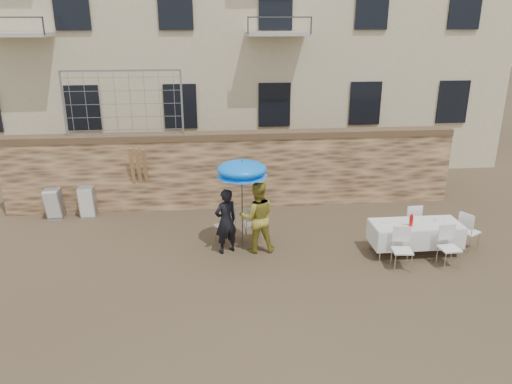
{
  "coord_description": "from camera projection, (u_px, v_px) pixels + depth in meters",
  "views": [
    {
      "loc": [
        -0.7,
        -9.03,
        5.42
      ],
      "look_at": [
        0.4,
        2.2,
        1.4
      ],
      "focal_mm": 35.0,
      "sensor_mm": 36.0,
      "label": 1
    }
  ],
  "objects": [
    {
      "name": "table_chair_front_left",
      "position": [
        402.0,
        250.0,
        11.11
      ],
      "size": [
        0.53,
        0.53,
        0.96
      ],
      "primitive_type": null,
      "rotation": [
        0.0,
        0.0,
        -0.12
      ],
      "color": "white",
      "rests_on": "ground"
    },
    {
      "name": "stone_wall",
      "position": [
        233.0,
        170.0,
        14.66
      ],
      "size": [
        13.0,
        0.5,
        2.2
      ],
      "primitive_type": "cube",
      "color": "#936D49",
      "rests_on": "ground"
    },
    {
      "name": "table_chair_side",
      "position": [
        469.0,
        230.0,
        12.09
      ],
      "size": [
        0.65,
        0.65,
        0.96
      ],
      "primitive_type": null,
      "rotation": [
        0.0,
        0.0,
        2.07
      ],
      "color": "white",
      "rests_on": "ground"
    },
    {
      "name": "chair_stack_right",
      "position": [
        89.0,
        200.0,
        14.18
      ],
      "size": [
        0.46,
        0.47,
        0.92
      ],
      "primitive_type": null,
      "color": "white",
      "rests_on": "ground"
    },
    {
      "name": "chair_stack_left",
      "position": [
        56.0,
        201.0,
        14.1
      ],
      "size": [
        0.46,
        0.55,
        0.92
      ],
      "primitive_type": null,
      "color": "white",
      "rests_on": "ground"
    },
    {
      "name": "couple_chair_left",
      "position": [
        225.0,
        224.0,
        12.44
      ],
      "size": [
        0.66,
        0.66,
        0.96
      ],
      "primitive_type": null,
      "rotation": [
        0.0,
        0.0,
        3.7
      ],
      "color": "white",
      "rests_on": "ground"
    },
    {
      "name": "banquet_table",
      "position": [
        416.0,
        225.0,
        11.79
      ],
      "size": [
        2.1,
        0.85,
        0.78
      ],
      "color": "white",
      "rests_on": "ground"
    },
    {
      "name": "umbrella",
      "position": [
        242.0,
        172.0,
        11.55
      ],
      "size": [
        1.22,
        1.22,
        2.1
      ],
      "color": "#3F3F44",
      "rests_on": "ground"
    },
    {
      "name": "ground",
      "position": [
        247.0,
        291.0,
        10.35
      ],
      "size": [
        80.0,
        80.0,
        0.0
      ],
      "primitive_type": "plane",
      "color": "brown",
      "rests_on": "ground"
    },
    {
      "name": "chain_link_fence",
      "position": [
        123.0,
        104.0,
        13.72
      ],
      "size": [
        3.2,
        0.06,
        1.8
      ],
      "primitive_type": null,
      "color": "gray",
      "rests_on": "stone_wall"
    },
    {
      "name": "table_chair_back",
      "position": [
        410.0,
        221.0,
        12.64
      ],
      "size": [
        0.52,
        0.52,
        0.96
      ],
      "primitive_type": null,
      "rotation": [
        0.0,
        0.0,
        3.22
      ],
      "color": "white",
      "rests_on": "ground"
    },
    {
      "name": "man_suit",
      "position": [
        226.0,
        221.0,
        11.82
      ],
      "size": [
        0.7,
        0.61,
        1.6
      ],
      "primitive_type": "imported",
      "rotation": [
        0.0,
        0.0,
        3.63
      ],
      "color": "black",
      "rests_on": "ground"
    },
    {
      "name": "soda_bottle",
      "position": [
        411.0,
        221.0,
        11.57
      ],
      "size": [
        0.09,
        0.09,
        0.26
      ],
      "primitive_type": "cylinder",
      "color": "red",
      "rests_on": "banquet_table"
    },
    {
      "name": "table_chair_front_right",
      "position": [
        450.0,
        247.0,
        11.21
      ],
      "size": [
        0.52,
        0.52,
        0.96
      ],
      "primitive_type": null,
      "rotation": [
        0.0,
        0.0,
        0.09
      ],
      "color": "white",
      "rests_on": "ground"
    },
    {
      "name": "woman_dress",
      "position": [
        257.0,
        217.0,
        11.86
      ],
      "size": [
        0.87,
        0.69,
        1.75
      ],
      "primitive_type": "imported",
      "rotation": [
        0.0,
        0.0,
        3.18
      ],
      "color": "gold",
      "rests_on": "ground"
    },
    {
      "name": "couple_chair_right",
      "position": [
        253.0,
        223.0,
        12.51
      ],
      "size": [
        0.48,
        0.48,
        0.96
      ],
      "primitive_type": null,
      "rotation": [
        0.0,
        0.0,
        3.14
      ],
      "color": "white",
      "rests_on": "ground"
    },
    {
      "name": "wood_planks",
      "position": [
        144.0,
        179.0,
        14.21
      ],
      "size": [
        0.7,
        0.2,
        2.0
      ],
      "primitive_type": null,
      "color": "#A37749",
      "rests_on": "ground"
    }
  ]
}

